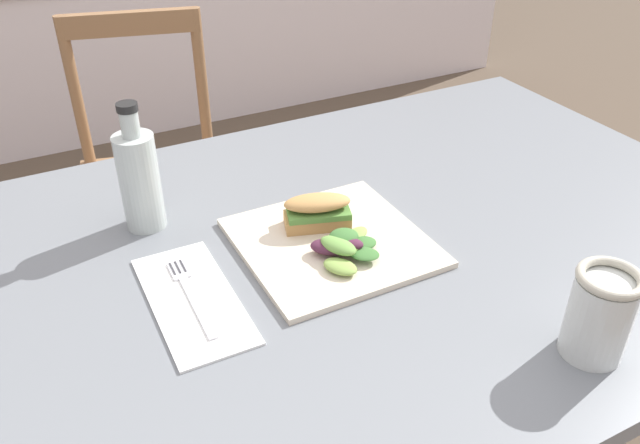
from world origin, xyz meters
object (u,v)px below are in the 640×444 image
(dining_table, at_px, (362,292))
(chair_wooden_far, at_px, (152,179))
(plate_lunch, at_px, (332,242))
(bottle_cold_brew, at_px, (140,185))
(fork_on_napkin, at_px, (189,290))
(mason_jar_iced_tea, at_px, (599,318))
(sandwich_half_front, at_px, (318,212))

(dining_table, relative_size, chair_wooden_far, 1.56)
(plate_lunch, relative_size, bottle_cold_brew, 1.31)
(plate_lunch, bearing_deg, chair_wooden_far, 96.06)
(plate_lunch, height_order, fork_on_napkin, plate_lunch)
(bottle_cold_brew, bearing_deg, plate_lunch, -38.30)
(dining_table, distance_m, chair_wooden_far, 0.91)
(chair_wooden_far, height_order, bottle_cold_brew, bottle_cold_brew)
(dining_table, relative_size, mason_jar_iced_tea, 10.97)
(sandwich_half_front, relative_size, mason_jar_iced_tea, 0.94)
(chair_wooden_far, bearing_deg, mason_jar_iced_tea, -77.58)
(chair_wooden_far, bearing_deg, sandwich_half_front, -83.75)
(chair_wooden_far, height_order, plate_lunch, chair_wooden_far)
(plate_lunch, bearing_deg, fork_on_napkin, -176.97)
(bottle_cold_brew, height_order, mason_jar_iced_tea, bottle_cold_brew)
(sandwich_half_front, height_order, mason_jar_iced_tea, mason_jar_iced_tea)
(dining_table, distance_m, sandwich_half_front, 0.17)
(chair_wooden_far, bearing_deg, plate_lunch, -83.94)
(dining_table, relative_size, plate_lunch, 4.85)
(chair_wooden_far, distance_m, plate_lunch, 0.93)
(dining_table, bearing_deg, fork_on_napkin, -178.13)
(chair_wooden_far, height_order, mason_jar_iced_tea, chair_wooden_far)
(fork_on_napkin, distance_m, bottle_cold_brew, 0.22)
(fork_on_napkin, relative_size, bottle_cold_brew, 0.87)
(chair_wooden_far, xyz_separation_m, bottle_cold_brew, (-0.15, -0.68, 0.37))
(dining_table, xyz_separation_m, chair_wooden_far, (-0.15, 0.88, -0.18))
(dining_table, xyz_separation_m, sandwich_half_front, (-0.06, 0.05, 0.15))
(sandwich_half_front, distance_m, bottle_cold_brew, 0.29)
(mason_jar_iced_tea, bearing_deg, bottle_cold_brew, 127.52)
(sandwich_half_front, bearing_deg, bottle_cold_brew, 148.33)
(sandwich_half_front, bearing_deg, mason_jar_iced_tea, -65.73)
(dining_table, distance_m, bottle_cold_brew, 0.41)
(fork_on_napkin, distance_m, mason_jar_iced_tea, 0.54)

